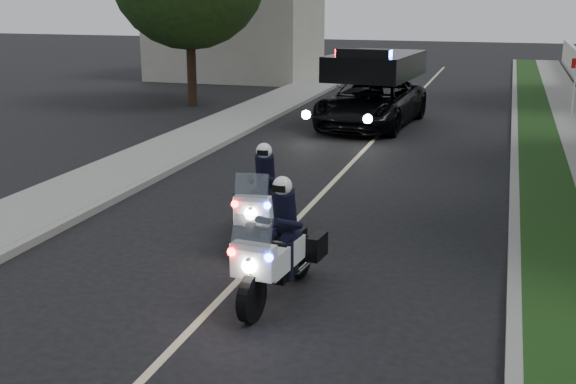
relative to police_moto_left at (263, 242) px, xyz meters
name	(u,v)px	position (x,y,z in m)	size (l,w,h in m)	color
ground	(240,279)	(0.21, -1.75, 0.00)	(120.00, 120.00, 0.00)	black
curb_right	(514,157)	(4.31, 8.25, 0.07)	(0.20, 60.00, 0.15)	gray
grass_verge	(542,158)	(5.01, 8.25, 0.08)	(1.20, 60.00, 0.16)	#193814
curb_left	(230,139)	(-3.89, 8.25, 0.07)	(0.20, 60.00, 0.15)	gray
sidewalk_left	(196,137)	(-4.99, 8.25, 0.08)	(2.00, 60.00, 0.16)	gray
building_far	(236,10)	(-9.79, 24.25, 3.50)	(8.00, 6.00, 7.00)	#A8A396
lane_marking	(364,150)	(0.21, 8.25, 0.00)	(0.12, 50.00, 0.01)	#BFB78C
police_moto_left	(263,242)	(0.00, 0.00, 0.00)	(0.74, 2.11, 1.79)	white
police_moto_right	(279,296)	(0.99, -2.20, 0.00)	(0.74, 2.11, 1.80)	silver
police_suv	(371,126)	(-0.33, 12.15, 0.00)	(2.68, 5.80, 2.82)	black
bicycle	(359,103)	(-1.80, 17.31, 0.00)	(0.56, 1.60, 0.84)	black
cyclist	(359,103)	(-1.80, 17.31, 0.00)	(0.66, 0.44, 1.82)	black
sign_post	(571,120)	(6.21, 15.29, 0.00)	(0.35, 0.35, 2.23)	red
tree_left_near	(193,105)	(-7.98, 14.61, 0.00)	(6.08, 6.08, 10.13)	#214216
tree_left_far	(256,74)	(-9.48, 26.34, 0.00)	(6.63, 6.63, 11.04)	black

